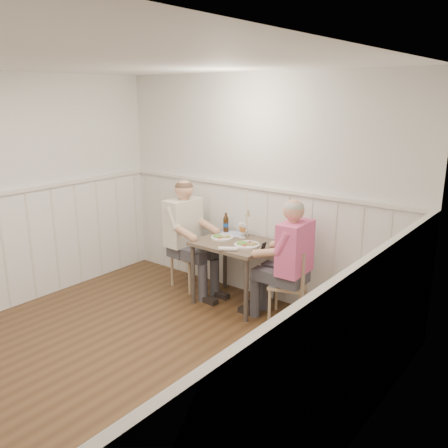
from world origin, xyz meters
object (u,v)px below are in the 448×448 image
chair_left (189,250)px  man_in_pink (290,271)px  grass_vase (246,224)px  beer_bottle (226,224)px  diner_cream (186,244)px  chair_right (293,281)px  dining_table (235,251)px

chair_left → man_in_pink: size_ratio=0.64×
chair_left → grass_vase: size_ratio=2.57×
beer_bottle → diner_cream: bearing=-142.8°
chair_right → grass_vase: size_ratio=2.39×
dining_table → diner_cream: diner_cream is taller
diner_cream → man_in_pink: bearing=1.3°
chair_left → diner_cream: bearing=-59.2°
grass_vase → man_in_pink: bearing=-19.7°
dining_table → man_in_pink: man_in_pink is taller
chair_right → diner_cream: (-1.44, -0.11, 0.15)m
man_in_pink → grass_vase: size_ratio=4.03×
beer_bottle → grass_vase: grass_vase is taller
chair_left → diner_cream: size_ratio=0.62×
dining_table → diner_cream: bearing=-175.9°
diner_cream → chair_left: bearing=120.8°
dining_table → grass_vase: size_ratio=2.51×
man_in_pink → beer_bottle: man_in_pink is taller
chair_right → beer_bottle: 1.14m
chair_right → diner_cream: bearing=-175.6°
dining_table → man_in_pink: 0.74m
dining_table → diner_cream: (-0.70, -0.05, -0.05)m
chair_right → grass_vase: bearing=165.6°
dining_table → man_in_pink: size_ratio=0.62×
dining_table → grass_vase: grass_vase is taller
grass_vase → diner_cream: bearing=-155.9°
chair_right → beer_bottle: bearing=170.1°
dining_table → man_in_pink: (0.74, -0.02, -0.07)m
chair_right → beer_bottle: beer_bottle is taller
dining_table → beer_bottle: beer_bottle is taller
man_in_pink → chair_left: bearing=176.4°
chair_left → beer_bottle: 0.62m
chair_left → beer_bottle: (0.46, 0.17, 0.38)m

